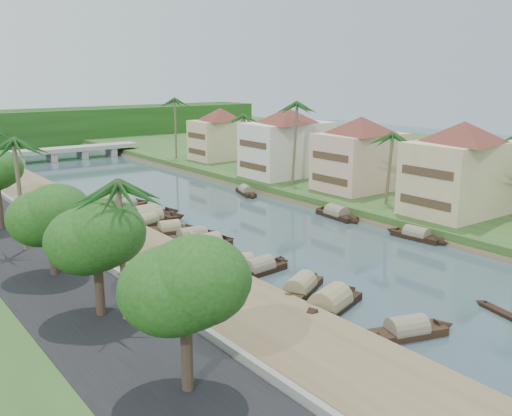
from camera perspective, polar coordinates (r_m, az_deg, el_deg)
ground at (r=55.40m, az=6.49°, el=-4.08°), size 220.00×220.00×0.00m
left_bank at (r=63.90m, az=-16.87°, el=-1.83°), size 10.00×180.00×0.80m
right_bank at (r=82.02m, az=6.68°, el=2.10°), size 16.00×180.00×1.20m
retaining_wall at (r=62.45m, az=-20.54°, el=-1.56°), size 0.40×180.00×1.10m
far_right_fill at (r=110.43m, az=20.85°, el=4.21°), size 60.00×220.00×1.15m
treeline at (r=143.61m, az=-22.07°, el=7.43°), size 120.00×14.00×8.00m
bridge at (r=117.15m, az=-18.38°, el=5.46°), size 28.00×4.00×2.40m
building_near at (r=67.02m, az=19.82°, el=3.88°), size 14.85×14.85×10.20m
building_mid at (r=77.64m, az=10.37°, el=5.47°), size 14.11×14.11×9.70m
building_far at (r=87.02m, az=3.15°, el=6.68°), size 15.59×15.59×10.20m
building_distant at (r=103.68m, az=-3.57°, el=7.48°), size 12.62×12.62×9.20m
sampan_0 at (r=38.63m, az=14.84°, el=-11.80°), size 7.51×3.64×1.99m
sampan_1 at (r=41.67m, az=7.45°, el=-9.51°), size 8.75×4.57×2.51m
sampan_2 at (r=44.32m, az=4.46°, el=-8.01°), size 7.84×5.25×2.13m
sampan_3 at (r=48.42m, az=0.27°, el=-6.08°), size 7.43×2.16×2.01m
sampan_4 at (r=49.62m, az=-1.59°, el=-5.60°), size 6.35×3.50×1.84m
sampan_5 at (r=55.40m, az=-4.76°, el=-3.59°), size 6.61×2.09×2.11m
sampan_6 at (r=57.66m, az=-6.55°, el=-2.95°), size 7.08×2.33×2.10m
sampan_7 at (r=57.78m, az=-6.08°, el=-2.91°), size 6.69×2.49×1.81m
sampan_8 at (r=60.84m, az=-8.65°, el=-2.14°), size 6.46×2.82×1.99m
sampan_9 at (r=65.49m, az=-10.68°, el=-1.10°), size 9.09×3.03×2.25m
sampan_10 at (r=64.17m, az=-10.86°, el=-1.42°), size 7.09×3.68×1.97m
sampan_11 at (r=67.41m, az=-10.82°, el=-0.69°), size 8.71×2.28×2.46m
sampan_12 at (r=72.39m, az=-13.10°, el=0.16°), size 8.71×3.90×2.07m
sampan_13 at (r=76.26m, az=-14.81°, el=0.74°), size 8.71×4.80×2.35m
sampan_14 at (r=60.33m, az=15.75°, el=-2.65°), size 2.14×7.45×1.84m
sampan_15 at (r=67.25m, az=8.07°, el=-0.62°), size 2.19×7.99×2.13m
sampan_16 at (r=79.29m, az=-1.02°, el=1.65°), size 3.35×7.15×1.79m
canoe_0 at (r=44.15m, az=23.48°, el=-9.67°), size 1.93×5.31×0.70m
canoe_1 at (r=50.49m, az=1.85°, el=-5.63°), size 4.19×2.75×0.71m
canoe_2 at (r=62.91m, az=-9.31°, el=-1.94°), size 5.15×1.83×0.74m
palm_1 at (r=68.82m, az=13.26°, el=7.02°), size 3.20×3.20×9.85m
palm_2 at (r=79.25m, az=3.85°, el=10.19°), size 3.20×3.20×12.79m
palm_3 at (r=91.27m, az=-1.57°, el=9.09°), size 3.20×3.20×10.23m
palm_4 at (r=35.09m, az=-13.60°, el=2.05°), size 3.20×3.20×10.23m
palm_5 at (r=52.31m, az=-22.91°, el=6.00°), size 3.20×3.20×11.15m
palm_7 at (r=105.12m, az=-8.15°, el=10.57°), size 3.20×3.20×12.21m
tree_0 at (r=27.25m, az=-7.13°, el=-7.79°), size 5.19×5.19×7.58m
tree_1 at (r=36.95m, az=-15.71°, el=-2.91°), size 5.18×5.18×7.31m
tree_2 at (r=45.62m, az=-19.93°, el=-0.77°), size 5.22×5.22×6.84m
tree_6 at (r=91.55m, az=4.87°, el=7.24°), size 4.01×4.01×7.39m
person_near at (r=43.20m, az=-5.64°, el=-6.89°), size 0.66×0.72×1.65m
person_far at (r=58.80m, az=-13.81°, el=-1.82°), size 0.87×0.81×1.42m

